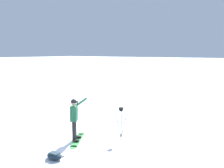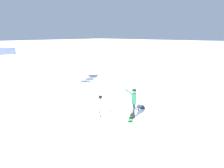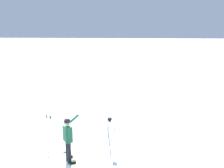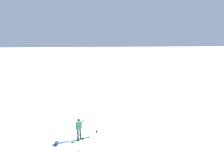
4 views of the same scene
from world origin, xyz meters
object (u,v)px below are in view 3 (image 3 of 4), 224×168
object	(u,v)px
camera_tripod	(110,126)
snowboard	(72,160)
ski_poles	(49,125)
snowboarder	(68,135)

from	to	relation	value
camera_tripod	snowboard	bearing A→B (deg)	-46.89
camera_tripod	ski_poles	xyz separation A→B (m)	(-0.18, -2.72, -0.13)
snowboard	ski_poles	bearing A→B (deg)	-135.60
camera_tripod	ski_poles	distance (m)	2.73
camera_tripod	snowboarder	bearing A→B (deg)	-46.40
snowboarder	camera_tripod	size ratio (longest dim) A/B	1.34
snowboarder	camera_tripod	world-z (taller)	snowboarder
snowboarder	ski_poles	world-z (taller)	snowboarder
snowboard	ski_poles	world-z (taller)	ski_poles
ski_poles	camera_tripod	bearing A→B (deg)	86.30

